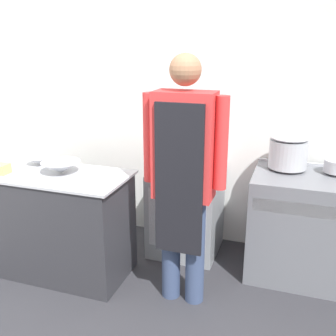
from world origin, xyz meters
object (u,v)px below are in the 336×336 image
object	(u,v)px
person_cook	(184,171)
stock_pot	(288,151)
stove	(307,227)
plastic_tub	(2,169)
fridge_unit	(186,212)
mixing_bowl	(61,167)

from	to	relation	value
person_cook	stock_pot	size ratio (longest dim) A/B	5.88
stove	plastic_tub	distance (m)	2.51
fridge_unit	stove	bearing A→B (deg)	-3.64
stove	plastic_tub	bearing A→B (deg)	-162.60
plastic_tub	person_cook	bearing A→B (deg)	3.49
stove	person_cook	bearing A→B (deg)	-143.28
person_cook	mixing_bowl	bearing A→B (deg)	175.76
plastic_tub	stock_pot	size ratio (longest dim) A/B	0.35
fridge_unit	stock_pot	xyz separation A→B (m)	(0.85, 0.05, 0.64)
plastic_tub	mixing_bowl	bearing A→B (deg)	20.97
stove	stock_pot	size ratio (longest dim) A/B	2.92
mixing_bowl	stock_pot	bearing A→B (deg)	21.81
stove	fridge_unit	xyz separation A→B (m)	(-1.05, 0.07, -0.05)
mixing_bowl	stock_pot	world-z (taller)	stock_pot
stove	mixing_bowl	xyz separation A→B (m)	(-1.91, -0.57, 0.49)
person_cook	mixing_bowl	distance (m)	1.05
plastic_tub	stock_pot	xyz separation A→B (m)	(2.15, 0.85, 0.12)
mixing_bowl	person_cook	bearing A→B (deg)	-4.24
stove	fridge_unit	world-z (taller)	stove
fridge_unit	plastic_tub	bearing A→B (deg)	-148.28
plastic_tub	stove	bearing A→B (deg)	17.40
fridge_unit	mixing_bowl	xyz separation A→B (m)	(-0.86, -0.64, 0.53)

